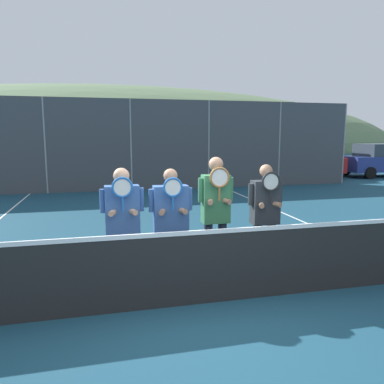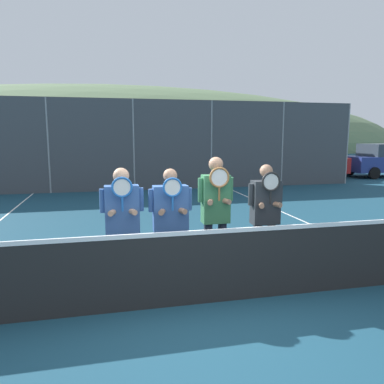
{
  "view_description": "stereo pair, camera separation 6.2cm",
  "coord_description": "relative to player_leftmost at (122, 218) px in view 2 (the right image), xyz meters",
  "views": [
    {
      "loc": [
        -1.13,
        -4.48,
        2.19
      ],
      "look_at": [
        0.17,
        0.93,
        1.34
      ],
      "focal_mm": 35.0,
      "sensor_mm": 36.0,
      "label": 1
    },
    {
      "loc": [
        -1.07,
        -4.49,
        2.19
      ],
      "look_at": [
        0.17,
        0.93,
        1.34
      ],
      "focal_mm": 35.0,
      "sensor_mm": 36.0,
      "label": 2
    }
  ],
  "objects": [
    {
      "name": "ground_plane",
      "position": [
        0.88,
        -0.68,
        -1.05
      ],
      "size": [
        120.0,
        120.0,
        0.0
      ],
      "primitive_type": "plane",
      "color": "navy"
    },
    {
      "name": "hill_distant",
      "position": [
        0.88,
        55.76,
        -1.05
      ],
      "size": [
        96.3,
        53.5,
        18.72
      ],
      "color": "#5B7551",
      "rests_on": "ground_plane"
    },
    {
      "name": "clubhouse_building",
      "position": [
        1.43,
        16.94,
        0.97
      ],
      "size": [
        17.74,
        5.5,
        4.0
      ],
      "color": "beige",
      "rests_on": "ground_plane"
    },
    {
      "name": "fence_back",
      "position": [
        0.88,
        9.76,
        0.74
      ],
      "size": [
        19.12,
        0.06,
        3.57
      ],
      "color": "gray",
      "rests_on": "ground_plane"
    },
    {
      "name": "tennis_net",
      "position": [
        0.88,
        -0.68,
        -0.53
      ],
      "size": [
        10.25,
        0.09,
        1.09
      ],
      "color": "gray",
      "rests_on": "ground_plane"
    },
    {
      "name": "court_line_right_sideline",
      "position": [
        4.69,
        2.32,
        -1.04
      ],
      "size": [
        0.05,
        16.0,
        0.01
      ],
      "primitive_type": "cube",
      "color": "white",
      "rests_on": "ground_plane"
    },
    {
      "name": "player_leftmost",
      "position": [
        0.0,
        0.0,
        0.0
      ],
      "size": [
        0.6,
        0.34,
        1.75
      ],
      "color": "#56565B",
      "rests_on": "ground_plane"
    },
    {
      "name": "player_center_left",
      "position": [
        0.68,
        -0.03,
        -0.02
      ],
      "size": [
        0.63,
        0.34,
        1.73
      ],
      "color": "black",
      "rests_on": "ground_plane"
    },
    {
      "name": "player_center_right",
      "position": [
        1.36,
        0.04,
        0.05
      ],
      "size": [
        0.54,
        0.34,
        1.88
      ],
      "color": "#232838",
      "rests_on": "ground_plane"
    },
    {
      "name": "player_rightmost",
      "position": [
        2.15,
        0.03,
        -0.02
      ],
      "size": [
        0.55,
        0.34,
        1.76
      ],
      "color": "#232838",
      "rests_on": "ground_plane"
    },
    {
      "name": "car_left_of_center",
      "position": [
        -0.4,
        12.23,
        -0.09
      ],
      "size": [
        4.41,
        2.0,
        1.9
      ],
      "color": "maroon",
      "rests_on": "ground_plane"
    },
    {
      "name": "car_center",
      "position": [
        4.63,
        12.16,
        -0.13
      ],
      "size": [
        4.56,
        2.01,
        1.79
      ],
      "color": "slate",
      "rests_on": "ground_plane"
    },
    {
      "name": "car_right_of_center",
      "position": [
        9.49,
        11.82,
        -0.18
      ],
      "size": [
        4.07,
        1.96,
        1.69
      ],
      "color": "maroon",
      "rests_on": "ground_plane"
    }
  ]
}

